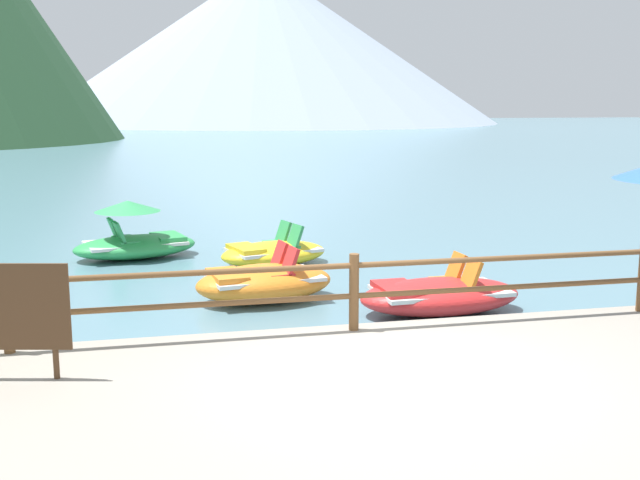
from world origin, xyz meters
TOP-DOWN VIEW (x-y plane):
  - ground_plane at (0.00, 40.00)m, footprint 200.00×200.00m
  - dock_railing at (0.00, 1.55)m, footprint 23.92×0.12m
  - sign_board at (-3.77, 0.67)m, footprint 1.16×0.30m
  - pedal_boat_0 at (1.84, 3.39)m, footprint 2.57×1.42m
  - pedal_boat_1 at (-0.06, 7.38)m, footprint 2.43×1.86m
  - pedal_boat_2 at (-0.64, 4.72)m, footprint 2.42×1.67m
  - pedal_boat_3 at (-2.71, 8.71)m, footprint 2.76×1.95m
  - distant_peak at (15.85, 113.88)m, footprint 71.77×71.77m

SIDE VIEW (x-z plane):
  - ground_plane at x=0.00m, z-range 0.00..0.00m
  - pedal_boat_1 at x=-0.06m, z-range -0.16..0.65m
  - pedal_boat_0 at x=1.84m, z-range -0.15..0.70m
  - pedal_boat_2 at x=-0.64m, z-range -0.14..0.75m
  - pedal_boat_3 at x=-2.71m, z-range -0.20..0.98m
  - dock_railing at x=0.00m, z-range 0.50..1.45m
  - sign_board at x=-3.77m, z-range 0.53..1.72m
  - distant_peak at x=15.85m, z-range 0.00..23.98m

